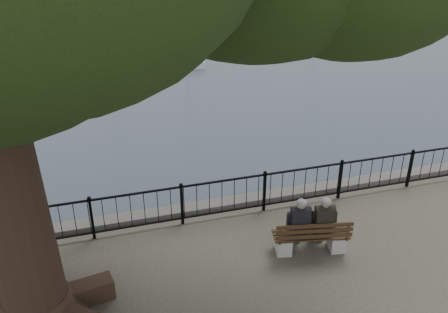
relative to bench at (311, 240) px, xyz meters
name	(u,v)px	position (x,y,z in m)	size (l,w,h in m)	color
harbor	(218,222)	(-1.39, 2.28, -0.79)	(260.00, 260.00, 1.20)	#4B4842
railing	(224,196)	(-1.39, 1.78, 0.27)	(22.06, 0.06, 1.00)	black
bench	(311,240)	(0.00, 0.00, 0.00)	(1.66, 0.78, 0.84)	#9D9B97
person_left	(298,225)	(-0.25, 0.14, 0.32)	(0.46, 0.71, 1.34)	black
person_right	(322,224)	(0.24, 0.05, 0.32)	(0.46, 0.71, 1.34)	black
sailboat_b	(109,49)	(-2.61, 20.32, -0.93)	(3.06, 5.72, 12.74)	white
sailboat_c	(186,52)	(1.44, 18.79, -1.01)	(1.69, 4.81, 8.55)	white
sailboat_d	(313,34)	(9.91, 20.55, -0.99)	(2.43, 6.00, 10.39)	white
sailboat_f	(97,2)	(-2.25, 35.57, -0.98)	(2.34, 5.82, 10.78)	white
sailboat_g	(193,1)	(5.41, 33.88, -0.99)	(2.21, 5.78, 10.53)	white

